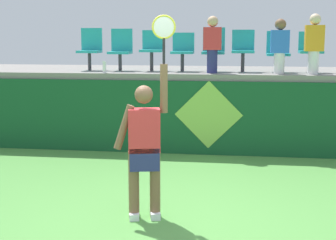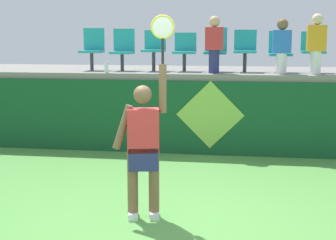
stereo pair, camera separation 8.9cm
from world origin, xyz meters
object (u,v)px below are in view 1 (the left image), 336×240
object	(u,v)px
stadium_chair_1	(121,48)
stadium_chair_7	(310,49)
stadium_chair_6	(278,50)
spectator_1	(314,43)
spectator_2	(280,45)
stadium_chair_3	(183,49)
tennis_player	(145,145)
stadium_chair_2	(152,48)
spectator_0	(212,43)
stadium_chair_0	(90,47)
stadium_chair_4	(214,48)
stadium_chair_5	(243,48)
water_bottle	(104,67)

from	to	relation	value
stadium_chair_1	stadium_chair_7	size ratio (longest dim) A/B	1.08
stadium_chair_6	spectator_1	world-z (taller)	spectator_1
spectator_2	stadium_chair_3	bearing A→B (deg)	167.84
tennis_player	stadium_chair_6	world-z (taller)	tennis_player
stadium_chair_2	spectator_0	size ratio (longest dim) A/B	0.76
stadium_chair_0	stadium_chair_4	bearing A→B (deg)	0.05
stadium_chair_5	water_bottle	bearing A→B (deg)	-165.00
stadium_chair_5	spectator_1	world-z (taller)	spectator_1
water_bottle	spectator_0	world-z (taller)	spectator_0
stadium_chair_0	stadium_chair_7	distance (m)	4.41
tennis_player	water_bottle	xyz separation A→B (m)	(-1.46, 3.59, 0.70)
stadium_chair_1	stadium_chair_4	bearing A→B (deg)	0.04
stadium_chair_1	stadium_chair_5	distance (m)	2.47
stadium_chair_2	stadium_chair_3	size ratio (longest dim) A/B	1.06
stadium_chair_6	spectator_0	size ratio (longest dim) A/B	0.74
stadium_chair_1	stadium_chair_3	size ratio (longest dim) A/B	1.10
water_bottle	stadium_chair_2	size ratio (longest dim) A/B	0.28
stadium_chair_1	spectator_0	size ratio (longest dim) A/B	0.79
water_bottle	stadium_chair_5	bearing A→B (deg)	15.00
spectator_1	water_bottle	bearing A→B (deg)	-176.45
stadium_chair_0	stadium_chair_3	size ratio (longest dim) A/B	1.12
stadium_chair_1	stadium_chair_4	world-z (taller)	stadium_chair_4
stadium_chair_6	stadium_chair_7	bearing A→B (deg)	-0.76
stadium_chair_6	stadium_chair_1	bearing A→B (deg)	179.95
stadium_chair_0	stadium_chair_7	world-z (taller)	stadium_chair_0
water_bottle	stadium_chair_5	xyz separation A→B (m)	(2.63, 0.70, 0.35)
stadium_chair_0	stadium_chair_4	world-z (taller)	stadium_chair_4
tennis_player	stadium_chair_7	distance (m)	5.05
water_bottle	spectator_1	world-z (taller)	spectator_1
stadium_chair_7	spectator_1	distance (m)	0.48
stadium_chair_5	stadium_chair_7	distance (m)	1.29
spectator_0	spectator_2	size ratio (longest dim) A/B	1.05
stadium_chair_1	spectator_2	world-z (taller)	spectator_2
stadium_chair_0	spectator_1	size ratio (longest dim) A/B	0.78
water_bottle	stadium_chair_0	world-z (taller)	stadium_chair_0
stadium_chair_6	spectator_0	distance (m)	1.34
stadium_chair_3	spectator_0	distance (m)	0.76
tennis_player	stadium_chair_1	size ratio (longest dim) A/B	2.89
stadium_chair_3	spectator_0	size ratio (longest dim) A/B	0.72
stadium_chair_0	stadium_chair_2	world-z (taller)	stadium_chair_0
stadium_chair_0	stadium_chair_1	distance (m)	0.64
stadium_chair_6	stadium_chair_2	bearing A→B (deg)	-179.86
water_bottle	stadium_chair_2	bearing A→B (deg)	40.91
stadium_chair_2	stadium_chair_7	bearing A→B (deg)	-0.04
stadium_chair_6	spectator_0	bearing A→B (deg)	-160.94
spectator_0	stadium_chair_2	bearing A→B (deg)	160.88
tennis_player	water_bottle	size ratio (longest dim) A/B	10.78
spectator_2	stadium_chair_7	bearing A→B (deg)	33.20
stadium_chair_6	spectator_1	xyz separation A→B (m)	(0.62, -0.46, 0.15)
stadium_chair_6	spectator_0	xyz separation A→B (m)	(-1.26, -0.44, 0.14)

